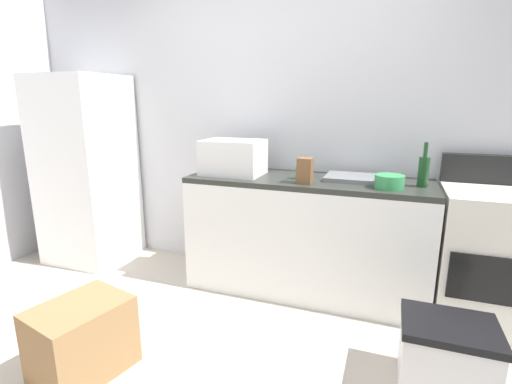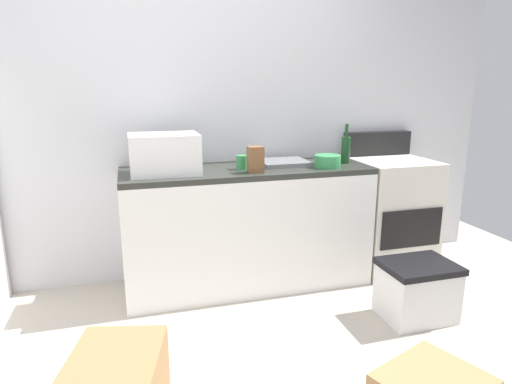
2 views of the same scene
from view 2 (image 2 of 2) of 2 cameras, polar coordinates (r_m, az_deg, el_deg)
wall_back at (r=3.44m, az=-7.68°, el=10.47°), size 5.00×0.10×2.60m
kitchen_counter at (r=3.32m, az=-1.15°, el=-4.51°), size 1.80×0.60×0.90m
stove_oven at (r=3.81m, az=16.88°, el=-2.46°), size 0.60×0.61×1.10m
microwave at (r=3.04m, az=-11.78°, el=4.86°), size 0.46×0.34×0.27m
sink_basin at (r=3.35m, az=3.58°, el=3.85°), size 0.36×0.32×0.03m
wine_bottle at (r=3.46m, az=11.54°, el=5.51°), size 0.07×0.07×0.30m
coffee_mug at (r=3.15m, az=-1.84°, el=3.87°), size 0.08×0.08×0.10m
knife_block at (r=3.03m, az=-0.07°, el=4.23°), size 0.10×0.10×0.18m
mixing_bowl at (r=3.27m, az=9.25°, el=3.97°), size 0.19×0.19×0.09m
storage_bin at (r=3.11m, az=20.10°, el=-11.85°), size 0.46×0.36×0.38m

